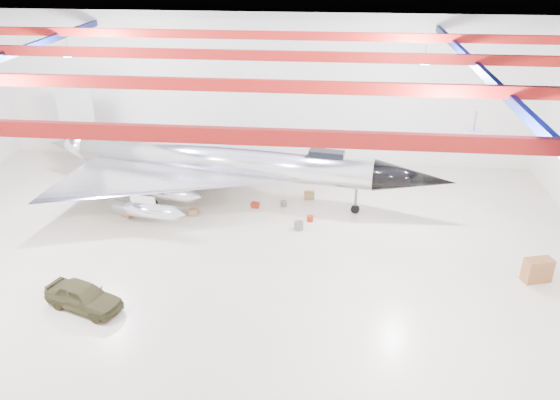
# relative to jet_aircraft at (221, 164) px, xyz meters

# --- Properties ---
(floor) EXTENTS (40.00, 40.00, 0.00)m
(floor) POSITION_rel_jet_aircraft_xyz_m (1.86, -7.91, -2.44)
(floor) COLOR #C3B29B
(floor) RESTS_ON ground
(wall_back) EXTENTS (40.00, 0.00, 40.00)m
(wall_back) POSITION_rel_jet_aircraft_xyz_m (1.86, 7.09, 3.06)
(wall_back) COLOR silver
(wall_back) RESTS_ON floor
(ceiling) EXTENTS (40.00, 40.00, 0.00)m
(ceiling) POSITION_rel_jet_aircraft_xyz_m (1.86, -7.91, 8.56)
(ceiling) COLOR #0A0F38
(ceiling) RESTS_ON wall_back
(ceiling_structure) EXTENTS (39.50, 29.50, 1.08)m
(ceiling_structure) POSITION_rel_jet_aircraft_xyz_m (1.86, -7.91, 7.88)
(ceiling_structure) COLOR #9C1411
(ceiling_structure) RESTS_ON ceiling
(jet_aircraft) EXTENTS (27.25, 17.81, 7.45)m
(jet_aircraft) POSITION_rel_jet_aircraft_xyz_m (0.00, 0.00, 0.00)
(jet_aircraft) COLOR silver
(jet_aircraft) RESTS_ON floor
(jeep) EXTENTS (4.15, 2.74, 1.31)m
(jeep) POSITION_rel_jet_aircraft_xyz_m (-4.15, -12.40, -1.79)
(jeep) COLOR #37341B
(jeep) RESTS_ON floor
(desk) EXTENTS (1.51, 1.05, 1.26)m
(desk) POSITION_rel_jet_aircraft_xyz_m (17.66, -7.96, -1.81)
(desk) COLOR brown
(desk) RESTS_ON floor
(crate_ply) EXTENTS (0.73, 0.66, 0.42)m
(crate_ply) POSITION_rel_jet_aircraft_xyz_m (-5.41, -3.27, -2.24)
(crate_ply) COLOR olive
(crate_ply) RESTS_ON floor
(toolbox_red) EXTENTS (0.57, 0.52, 0.33)m
(toolbox_red) POSITION_rel_jet_aircraft_xyz_m (2.34, -1.20, -2.28)
(toolbox_red) COLOR maroon
(toolbox_red) RESTS_ON floor
(engine_drum) EXTENTS (0.61, 0.61, 0.49)m
(engine_drum) POSITION_rel_jet_aircraft_xyz_m (5.33, -3.83, -2.20)
(engine_drum) COLOR #59595B
(engine_drum) RESTS_ON floor
(parts_bin) EXTENTS (0.71, 0.59, 0.47)m
(parts_bin) POSITION_rel_jet_aircraft_xyz_m (5.73, 0.47, -2.21)
(parts_bin) COLOR olive
(parts_bin) RESTS_ON floor
(crate_small) EXTENTS (0.46, 0.39, 0.29)m
(crate_small) POSITION_rel_jet_aircraft_xyz_m (-3.64, -0.19, -2.30)
(crate_small) COLOR #59595B
(crate_small) RESTS_ON floor
(tool_chest) EXTENTS (0.50, 0.50, 0.36)m
(tool_chest) POSITION_rel_jet_aircraft_xyz_m (5.96, -2.73, -2.27)
(tool_chest) COLOR maroon
(tool_chest) RESTS_ON floor
(oil_barrel) EXTENTS (0.59, 0.49, 0.40)m
(oil_barrel) POSITION_rel_jet_aircraft_xyz_m (-1.35, -2.63, -2.25)
(oil_barrel) COLOR olive
(oil_barrel) RESTS_ON floor
(spares_box) EXTENTS (0.44, 0.44, 0.35)m
(spares_box) POSITION_rel_jet_aircraft_xyz_m (4.14, -0.82, -2.27)
(spares_box) COLOR #59595B
(spares_box) RESTS_ON floor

